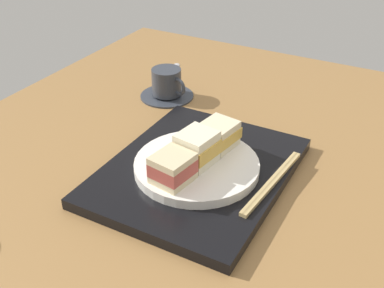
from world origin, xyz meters
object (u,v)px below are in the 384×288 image
at_px(sandwich_middle, 197,148).
at_px(chopsticks_pair, 272,182).
at_px(sandwich_near, 173,168).
at_px(sandwich_far, 218,135).
at_px(coffee_cup, 167,85).
at_px(sandwich_plate, 197,166).
at_px(teaspoon, 174,67).

height_order(sandwich_middle, chopsticks_pair, sandwich_middle).
bearing_deg(chopsticks_pair, sandwich_near, 122.78).
height_order(sandwich_near, sandwich_middle, sandwich_middle).
bearing_deg(sandwich_near, sandwich_far, -7.96).
bearing_deg(sandwich_far, coffee_cup, 49.58).
bearing_deg(coffee_cup, sandwich_near, -147.38).
bearing_deg(sandwich_middle, sandwich_plate, 180.00).
bearing_deg(sandwich_plate, sandwich_middle, 0.00).
xyz_separation_m(chopsticks_pair, coffee_cup, (0.24, 0.36, 0.01)).
bearing_deg(teaspoon, sandwich_near, -149.83).
bearing_deg(coffee_cup, sandwich_plate, -140.01).
height_order(sandwich_plate, sandwich_middle, sandwich_middle).
distance_m(chopsticks_pair, coffee_cup, 0.43).
distance_m(sandwich_near, coffee_cup, 0.40).
distance_m(sandwich_plate, sandwich_middle, 0.04).
distance_m(sandwich_middle, coffee_cup, 0.35).
bearing_deg(teaspoon, sandwich_plate, -145.19).
bearing_deg(sandwich_plate, sandwich_near, 172.04).
bearing_deg(sandwich_far, sandwich_middle, 172.04).
bearing_deg(sandwich_plate, coffee_cup, 39.99).
height_order(coffee_cup, teaspoon, coffee_cup).
xyz_separation_m(sandwich_near, sandwich_far, (0.14, -0.02, -0.00)).
bearing_deg(sandwich_far, sandwich_plate, 172.04).
bearing_deg(coffee_cup, sandwich_middle, -140.01).
height_order(sandwich_plate, teaspoon, sandwich_plate).
height_order(sandwich_near, chopsticks_pair, sandwich_near).
distance_m(sandwich_plate, chopsticks_pair, 0.14).
relative_size(sandwich_near, sandwich_middle, 0.97).
distance_m(sandwich_plate, coffee_cup, 0.35).
bearing_deg(chopsticks_pair, coffee_cup, 56.14).
relative_size(sandwich_near, sandwich_far, 0.94).
relative_size(sandwich_plate, coffee_cup, 1.75).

